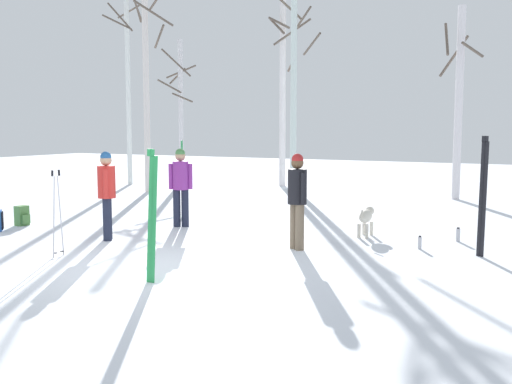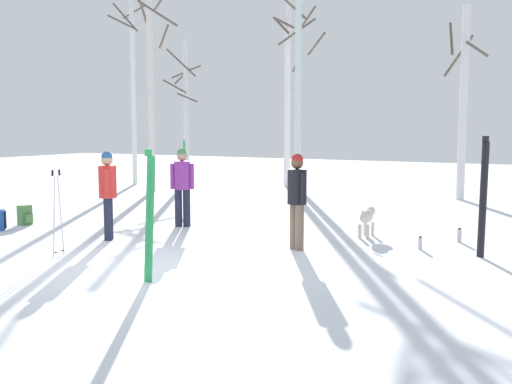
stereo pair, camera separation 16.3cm
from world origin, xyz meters
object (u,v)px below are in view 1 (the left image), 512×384
at_px(birch_tree_4, 294,79).
at_px(birch_tree_3, 283,86).
at_px(birch_tree_0, 128,81).
at_px(birch_tree_5, 459,100).
at_px(birch_tree_2, 147,82).
at_px(person_1, 107,190).
at_px(ski_pair_planted_1, 152,217).
at_px(birch_tree_1, 180,108).
at_px(ski_pair_planted_0, 483,197).
at_px(backpack_1, 22,216).
at_px(person_0, 181,182).
at_px(person_2, 297,195).
at_px(water_bottle_1, 458,235).
at_px(ski_poles_0, 57,211).
at_px(dog, 366,217).
at_px(ski_pair_planted_2, 182,179).
at_px(water_bottle_0, 420,243).

bearing_deg(birch_tree_4, birch_tree_3, 136.67).
bearing_deg(birch_tree_0, birch_tree_5, 3.83).
distance_m(birch_tree_2, birch_tree_3, 5.02).
bearing_deg(birch_tree_3, birch_tree_2, -128.45).
bearing_deg(person_1, ski_pair_planted_1, -38.87).
bearing_deg(birch_tree_1, ski_pair_planted_0, -36.19).
bearing_deg(backpack_1, person_0, 24.60).
bearing_deg(person_2, person_1, -166.66).
distance_m(backpack_1, water_bottle_1, 9.26).
bearing_deg(ski_poles_0, dog, 45.78).
relative_size(birch_tree_0, birch_tree_5, 1.27).
relative_size(ski_pair_planted_0, ski_pair_planted_1, 1.08).
bearing_deg(water_bottle_1, person_1, -154.21).
relative_size(ski_poles_0, birch_tree_5, 0.26).
relative_size(person_2, water_bottle_1, 6.31).
bearing_deg(birch_tree_1, birch_tree_5, -3.82).
bearing_deg(birch_tree_2, birch_tree_3, 51.55).
height_order(water_bottle_1, birch_tree_4, birch_tree_4).
relative_size(person_1, person_2, 1.00).
distance_m(water_bottle_1, birch_tree_3, 11.71).
xyz_separation_m(ski_pair_planted_2, birch_tree_3, (-1.03, 8.05, 2.72)).
distance_m(birch_tree_0, birch_tree_3, 5.79).
relative_size(person_1, backpack_1, 3.90).
bearing_deg(ski_pair_planted_2, ski_pair_planted_1, -59.64).
bearing_deg(person_2, person_0, 161.53).
distance_m(person_0, water_bottle_1, 5.83).
bearing_deg(ski_poles_0, birch_tree_2, 118.60).
bearing_deg(person_2, ski_poles_0, -144.64).
relative_size(water_bottle_0, birch_tree_4, 0.03).
bearing_deg(ski_pair_planted_0, water_bottle_0, 170.54).
xyz_separation_m(person_0, birch_tree_3, (-1.82, 9.27, 2.66)).
bearing_deg(birch_tree_1, dog, -38.82).
relative_size(ski_pair_planted_0, birch_tree_0, 0.28).
xyz_separation_m(person_1, birch_tree_4, (-0.67, 10.48, 2.85)).
bearing_deg(birch_tree_4, birch_tree_2, -140.44).
bearing_deg(person_2, dog, 68.26).
xyz_separation_m(ski_poles_0, water_bottle_1, (5.82, 4.46, -0.65)).
bearing_deg(birch_tree_4, birch_tree_1, 178.84).
xyz_separation_m(person_0, dog, (3.95, 0.73, -0.59)).
height_order(birch_tree_3, birch_tree_4, birch_tree_4).
relative_size(dog, ski_pair_planted_2, 0.48).
relative_size(person_0, water_bottle_0, 7.16).
distance_m(ski_pair_planted_1, birch_tree_2, 12.27).
distance_m(ski_pair_planted_1, ski_poles_0, 2.59).
height_order(backpack_1, birch_tree_3, birch_tree_3).
bearing_deg(person_0, birch_tree_0, 135.17).
bearing_deg(birch_tree_5, water_bottle_0, -85.41).
bearing_deg(water_bottle_1, person_2, -139.78).
relative_size(water_bottle_0, birch_tree_0, 0.03).
xyz_separation_m(person_0, ski_pair_planted_0, (6.23, -0.22, 0.03)).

